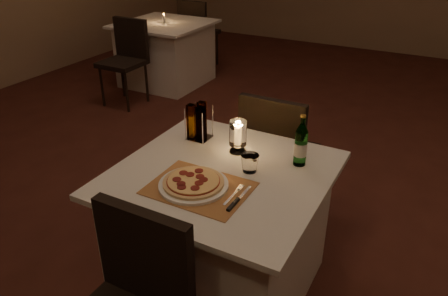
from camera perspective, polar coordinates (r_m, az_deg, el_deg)
The scene contains 16 objects.
floor at distance 2.88m, azimuth 6.51°, elevation -12.11°, with size 8.00×10.00×0.02m, color #4B2018.
main_table at distance 2.32m, azimuth -0.24°, elevation -10.87°, with size 1.00×1.00×0.74m.
chair_far at distance 2.78m, azimuth 6.82°, elevation 0.19°, with size 0.42×0.42×0.90m.
placemat at distance 1.99m, azimuth -3.26°, elevation -5.25°, with size 0.45×0.34×0.00m, color #A66B39.
plate at distance 2.00m, azimuth -4.00°, elevation -4.80°, with size 0.32×0.32×0.01m, color white.
pizza at distance 1.99m, azimuth -4.03°, elevation -4.41°, with size 0.28×0.28×0.02m.
fork at distance 1.94m, azimuth 1.44°, elevation -5.94°, with size 0.02×0.18×0.00m.
knife at distance 1.88m, azimuth 1.55°, elevation -7.04°, with size 0.02×0.22×0.01m.
tumbler at distance 2.10m, azimuth 3.39°, elevation -1.98°, with size 0.09×0.09×0.09m, color white, non-canonical shape.
water_bottle at distance 2.16m, azimuth 10.00°, elevation 0.38°, with size 0.06×0.06×0.27m.
hurricane_candle at distance 2.25m, azimuth 1.83°, elevation 1.82°, with size 0.09×0.09×0.17m.
cruet_caddy at distance 2.39m, azimuth -3.39°, elevation 3.28°, with size 0.12×0.12×0.21m.
neighbor_table_left at distance 5.48m, azimuth -7.58°, elevation 12.17°, with size 1.00×1.00×0.74m.
neighbor_chair_la at distance 4.90m, azimuth -12.61°, elevation 12.00°, with size 0.42×0.42×0.90m.
neighbor_chair_lb at distance 6.02m, azimuth -3.63°, elevation 15.46°, with size 0.42×0.42×0.90m.
neighbor_candle_left at distance 5.39m, azimuth -7.86°, elevation 16.42°, with size 0.03×0.03×0.11m.
Camera 1 is at (0.76, -2.08, 1.82)m, focal length 35.00 mm.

